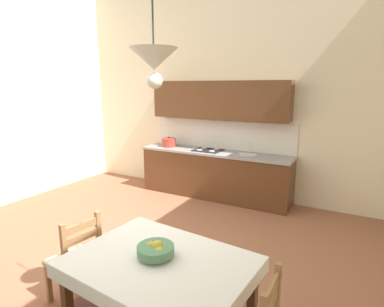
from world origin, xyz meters
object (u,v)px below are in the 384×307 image
Objects in this scene: dining_table at (160,273)px; dining_chair_tv_side at (76,261)px; fruit_bowl at (156,250)px; kitchen_cabinetry at (215,153)px; pendant_lamp at (154,60)px.

dining_table is 1.02m from dining_chair_tv_side.
dining_table is 5.04× the size of fruit_bowl.
kitchen_cabinetry reaches higher than fruit_bowl.
dining_table is 0.19m from fruit_bowl.
dining_chair_tv_side is 1.16× the size of pendant_lamp.
kitchen_cabinetry is 3.63m from dining_table.
kitchen_cabinetry is 3.64× the size of pendant_lamp.
dining_table is at bearing 123.10° from pendant_lamp.
pendant_lamp reaches higher than dining_table.
fruit_bowl is 0.37× the size of pendant_lamp.
fruit_bowl is (-0.05, 0.03, 0.18)m from dining_table.
dining_table is at bearing -0.94° from dining_chair_tv_side.
pendant_lamp is at bearing -6.44° from dining_chair_tv_side.
pendant_lamp is (1.15, -3.56, 1.41)m from kitchen_cabinetry.
dining_table is 1.63× the size of dining_chair_tv_side.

